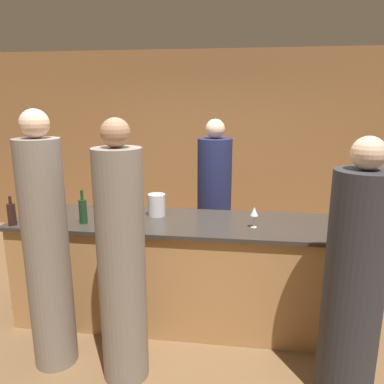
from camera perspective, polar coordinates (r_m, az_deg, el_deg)
The scene contains 14 objects.
ground_plane at distance 3.86m, azimuth -1.69°, elevation -18.62°, with size 14.00×14.00×0.00m, color brown.
back_wall at distance 5.80m, azimuth 2.32°, elevation 7.14°, with size 8.00×0.06×2.80m.
bar_counter at distance 3.61m, azimuth -1.74°, elevation -11.91°, with size 3.09×0.80×1.00m.
bartender at distance 4.34m, azimuth 3.38°, elevation -2.34°, with size 0.39×0.39×1.87m.
guest_0 at distance 3.08m, azimuth -21.23°, elevation -8.51°, with size 0.33×0.33×2.01m.
guest_1 at distance 2.79m, azimuth -10.66°, elevation -10.79°, with size 0.34×0.34×1.96m.
guest_2 at distance 2.81m, azimuth 23.41°, elevation -12.91°, with size 0.39×0.39×1.86m.
wine_bottle_0 at distance 3.70m, azimuth -8.99°, elevation -1.40°, with size 0.07×0.07×0.29m.
wine_bottle_1 at distance 3.47m, azimuth -16.28°, elevation -2.74°, with size 0.07×0.07×0.30m.
wine_bottle_2 at distance 3.65m, azimuth -25.79°, elevation -3.00°, with size 0.07×0.07×0.26m.
ice_bucket at distance 3.57m, azimuth -5.42°, elevation -1.98°, with size 0.16×0.16×0.21m.
wine_glass_0 at distance 3.25m, azimuth 9.47°, elevation -3.02°, with size 0.07×0.07×0.19m.
wine_glass_1 at distance 3.68m, azimuth -23.98°, elevation -2.25°, with size 0.08×0.08×0.17m.
wine_glass_2 at distance 3.66m, azimuth -20.45°, elevation -1.87°, with size 0.08×0.08×0.18m.
Camera 1 is at (0.55, -3.21, 2.06)m, focal length 35.00 mm.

